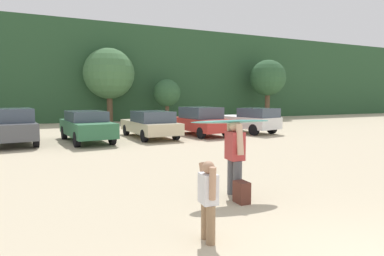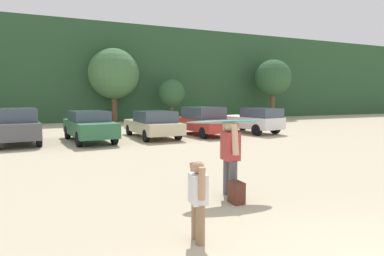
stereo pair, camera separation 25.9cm
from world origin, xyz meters
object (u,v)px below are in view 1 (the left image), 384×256
parked_car_champagne (150,124)px  surfboard_teal (231,122)px  parked_car_red (200,121)px  backpack_dropped (242,192)px  person_child (208,196)px  parked_car_dark_gray (13,126)px  parked_car_forest_green (86,125)px  person_adult (235,153)px  parked_car_white (249,120)px

parked_car_champagne → surfboard_teal: 10.70m
parked_car_red → backpack_dropped: parked_car_red is taller
person_child → parked_car_red: bearing=-110.2°
parked_car_dark_gray → parked_car_red: parked_car_dark_gray is taller
person_child → backpack_dropped: (1.46, 1.31, -0.48)m
parked_car_forest_green → person_adult: size_ratio=2.92×
parked_car_dark_gray → parked_car_champagne: (6.51, -0.13, -0.13)m
parked_car_red → person_adult: 11.52m
parked_car_white → surfboard_teal: bearing=131.4°
parked_car_red → surfboard_teal: surfboard_teal is taller
parked_car_red → person_adult: (-4.36, -10.67, 0.12)m
parked_car_dark_gray → parked_car_red: size_ratio=0.96×
parked_car_red → person_adult: bearing=151.6°
parked_car_champagne → parked_car_white: size_ratio=1.09×
parked_car_red → person_child: 13.81m
parked_car_red → surfboard_teal: size_ratio=2.32×
parked_car_white → person_adult: size_ratio=2.61×
person_adult → parked_car_red: bearing=-106.9°
person_adult → backpack_dropped: bearing=80.7°
parked_car_dark_gray → parked_car_champagne: size_ratio=0.87×
parked_car_forest_green → parked_car_red: 6.33m
parked_car_dark_gray → parked_car_white: size_ratio=0.95×
parked_car_forest_green → parked_car_red: (6.33, 0.16, 0.03)m
person_adult → backpack_dropped: 0.89m
parked_car_white → backpack_dropped: size_ratio=9.85×
parked_car_white → person_adult: bearing=131.9°
parked_car_white → surfboard_teal: (-7.66, -10.40, 0.85)m
person_adult → person_child: person_adult is taller
person_child → backpack_dropped: size_ratio=2.76×
person_adult → backpack_dropped: size_ratio=3.78×
person_adult → person_child: (-1.59, -1.80, -0.26)m
backpack_dropped → parked_car_white: bearing=54.9°
parked_car_forest_green → parked_car_white: parked_car_white is taller
parked_car_champagne → backpack_dropped: 11.27m
person_child → backpack_dropped: bearing=-132.9°
parked_car_forest_green → backpack_dropped: bearing=-177.0°
parked_car_dark_gray → person_child: bearing=-171.0°
person_child → surfboard_teal: 2.62m
parked_car_dark_gray → parked_car_white: bearing=-98.2°
parked_car_white → person_child: bearing=131.0°
parked_car_red → parked_car_dark_gray: bearing=83.0°
parked_car_dark_gray → parked_car_champagne: parked_car_dark_gray is taller
parked_car_dark_gray → backpack_dropped: size_ratio=9.36×
surfboard_teal → person_child: bearing=59.5°
parked_car_forest_green → parked_car_champagne: (3.32, 0.16, -0.06)m
parked_car_white → backpack_dropped: 13.45m
parked_car_champagne → backpack_dropped: (-1.48, -11.15, -0.53)m
parked_car_red → parked_car_white: size_ratio=0.99×
parked_car_dark_gray → backpack_dropped: bearing=-162.8°
backpack_dropped → parked_car_red: bearing=68.1°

